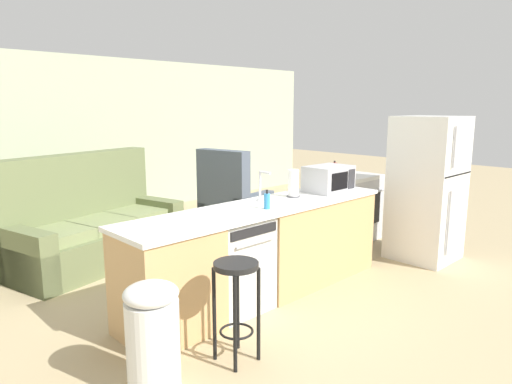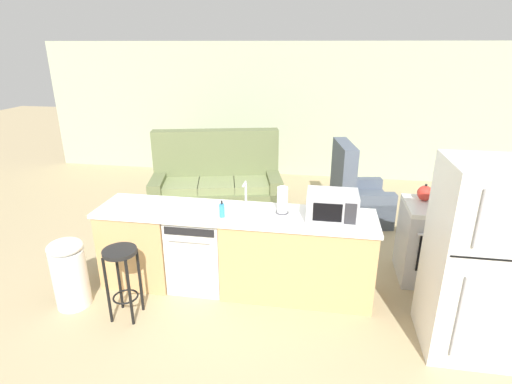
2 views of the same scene
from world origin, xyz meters
TOP-DOWN VIEW (x-y plane):
  - ground_plane at (0.00, 0.00)m, footprint 24.00×24.00m
  - wall_back at (0.30, 4.20)m, footprint 10.00×0.06m
  - kitchen_counter at (0.24, 0.00)m, footprint 2.94×0.66m
  - dishwasher at (-0.25, -0.00)m, footprint 0.58×0.61m
  - stove_range at (2.35, 0.55)m, footprint 0.76×0.68m
  - refrigerator at (2.35, -0.55)m, footprint 0.72×0.73m
  - microwave at (1.15, -0.00)m, footprint 0.50×0.37m
  - sink_faucet at (0.25, 0.13)m, footprint 0.07×0.18m
  - paper_towel_roll at (0.65, 0.06)m, footprint 0.14×0.14m
  - soap_bottle at (0.06, -0.14)m, footprint 0.06×0.06m
  - kettle at (2.18, 0.68)m, footprint 0.21×0.17m
  - bar_stool at (-0.80, -0.68)m, footprint 0.32×0.32m
  - trash_bin at (-1.43, -0.60)m, footprint 0.35×0.35m
  - couch at (-0.60, 2.11)m, footprint 2.16×1.34m
  - armchair at (1.56, 2.07)m, footprint 0.93×0.98m

SIDE VIEW (x-z plane):
  - ground_plane at x=0.00m, z-range 0.00..0.00m
  - armchair at x=1.56m, z-range -0.25..0.95m
  - trash_bin at x=-1.43m, z-range 0.01..0.75m
  - couch at x=-0.60m, z-range -0.24..1.03m
  - kitchen_counter at x=0.24m, z-range -0.03..0.87m
  - dishwasher at x=-0.25m, z-range 0.00..0.84m
  - stove_range at x=2.35m, z-range 0.00..0.90m
  - bar_stool at x=-0.80m, z-range 0.17..0.91m
  - refrigerator at x=2.35m, z-range 0.00..1.70m
  - soap_bottle at x=0.06m, z-range 0.88..1.06m
  - kettle at x=2.18m, z-range 0.89..1.08m
  - sink_faucet at x=0.25m, z-range 0.88..1.18m
  - paper_towel_roll at x=0.65m, z-range 0.90..1.18m
  - microwave at x=1.15m, z-range 0.90..1.18m
  - wall_back at x=0.30m, z-range 0.00..2.60m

